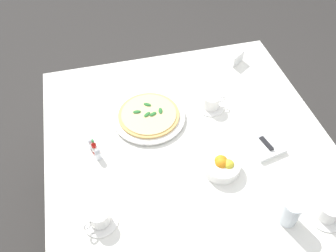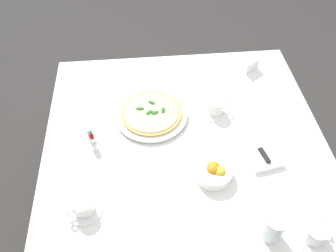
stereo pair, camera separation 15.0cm
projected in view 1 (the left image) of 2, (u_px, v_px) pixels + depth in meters
name	position (u px, v px, depth m)	size (l,w,h in m)	color
ground_plane	(183.00, 217.00, 2.02)	(8.00, 8.00, 0.00)	#33302D
dining_table	(187.00, 157.00, 1.56)	(1.20, 1.20, 0.73)	white
pizza_plate	(149.00, 117.00, 1.55)	(0.33, 0.33, 0.02)	white
pizza	(149.00, 115.00, 1.54)	(0.28, 0.28, 0.02)	#DBAD60
coffee_cup_far_left	(328.00, 212.00, 1.22)	(0.13, 0.13, 0.07)	white
coffee_cup_center_back	(211.00, 102.00, 1.58)	(0.13, 0.13, 0.07)	white
coffee_cup_back_corner	(99.00, 217.00, 1.20)	(0.13, 0.13, 0.07)	white
water_glass_near_right	(290.00, 213.00, 1.19)	(0.07, 0.07, 0.11)	white
napkin_folded	(259.00, 138.00, 1.47)	(0.24, 0.17, 0.02)	white
dinner_knife	(259.00, 135.00, 1.46)	(0.19, 0.06, 0.01)	silver
citrus_bowl	(222.00, 165.00, 1.35)	(0.15, 0.15, 0.06)	white
hot_sauce_bottle	(94.00, 147.00, 1.40)	(0.02, 0.02, 0.08)	#B7140F
salt_shaker	(92.00, 144.00, 1.42)	(0.03, 0.03, 0.06)	white
pepper_shaker	(98.00, 154.00, 1.39)	(0.03, 0.03, 0.06)	white
menu_card	(238.00, 60.00, 1.79)	(0.05, 0.08, 0.06)	white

